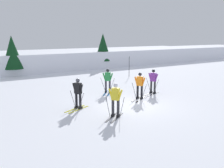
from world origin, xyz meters
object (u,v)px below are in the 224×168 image
(skier_green, at_px, (108,80))
(conifer_far_right, at_px, (12,52))
(conifer_far_left, at_px, (103,47))
(skier_black, at_px, (78,93))
(trail_marker_pole, at_px, (129,67))
(skier_yellow, at_px, (115,99))
(skier_purple, at_px, (153,81))
(skier_orange, at_px, (140,85))

(skier_green, height_order, conifer_far_right, conifer_far_right)
(conifer_far_left, bearing_deg, skier_black, -124.51)
(trail_marker_pole, xyz_separation_m, conifer_far_right, (-9.37, 7.04, 1.34))
(skier_green, bearing_deg, trail_marker_pole, 41.25)
(skier_yellow, distance_m, conifer_far_right, 16.37)
(skier_black, relative_size, skier_yellow, 1.00)
(skier_purple, height_order, conifer_far_left, conifer_far_left)
(skier_black, distance_m, trail_marker_pole, 10.98)
(skier_green, relative_size, conifer_far_left, 0.40)
(skier_orange, relative_size, skier_yellow, 1.00)
(skier_orange, xyz_separation_m, trail_marker_pole, (4.30, 7.05, 0.09))
(skier_green, distance_m, trail_marker_pole, 6.85)
(skier_orange, height_order, conifer_far_right, conifer_far_right)
(trail_marker_pole, distance_m, conifer_far_left, 7.72)
(skier_orange, bearing_deg, trail_marker_pole, 58.64)
(skier_yellow, relative_size, conifer_far_right, 0.43)
(skier_green, bearing_deg, skier_yellow, -116.82)
(skier_black, distance_m, skier_yellow, 2.45)
(skier_yellow, xyz_separation_m, trail_marker_pole, (7.50, 9.15, 0.09))
(conifer_far_right, bearing_deg, skier_green, -69.96)
(skier_black, height_order, conifer_far_right, conifer_far_right)
(trail_marker_pole, height_order, conifer_far_left, conifer_far_left)
(skier_orange, height_order, skier_purple, same)
(skier_purple, xyz_separation_m, conifer_far_right, (-6.79, 13.42, 1.44))
(skier_purple, height_order, skier_yellow, same)
(skier_purple, bearing_deg, skier_orange, -158.69)
(conifer_far_left, bearing_deg, skier_green, -118.58)
(skier_orange, bearing_deg, skier_black, 178.35)
(skier_orange, relative_size, skier_black, 1.00)
(skier_yellow, distance_m, conifer_far_left, 18.87)
(skier_green, relative_size, trail_marker_pole, 0.85)
(skier_orange, bearing_deg, conifer_far_right, 109.81)
(skier_black, distance_m, conifer_far_right, 14.07)
(conifer_far_left, bearing_deg, conifer_far_right, -177.91)
(skier_yellow, bearing_deg, skier_black, 114.61)
(skier_black, xyz_separation_m, trail_marker_pole, (8.51, 6.93, 0.09))
(skier_green, bearing_deg, conifer_far_right, 110.04)
(skier_black, bearing_deg, conifer_far_right, 93.51)
(skier_black, bearing_deg, skier_yellow, -65.39)
(skier_yellow, height_order, trail_marker_pole, trail_marker_pole)
(skier_black, bearing_deg, conifer_far_left, 55.49)
(skier_green, relative_size, skier_yellow, 1.00)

